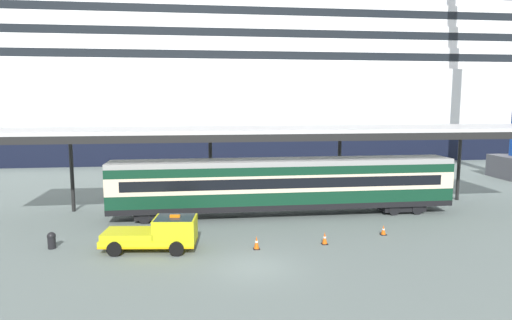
% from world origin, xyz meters
% --- Properties ---
extents(ground_plane, '(400.00, 400.00, 0.00)m').
position_xyz_m(ground_plane, '(0.00, 0.00, 0.00)').
color(ground_plane, slate).
extents(cruise_ship, '(139.22, 31.11, 36.23)m').
position_xyz_m(cruise_ship, '(-2.29, 52.50, 12.47)').
color(cruise_ship, black).
rests_on(cruise_ship, ground).
extents(platform_canopy, '(41.37, 6.08, 6.37)m').
position_xyz_m(platform_canopy, '(3.43, 10.50, 6.13)').
color(platform_canopy, silver).
rests_on(platform_canopy, ground).
extents(train_carriage, '(24.72, 2.81, 4.11)m').
position_xyz_m(train_carriage, '(3.43, 10.10, 2.31)').
color(train_carriage, black).
rests_on(train_carriage, ground).
extents(service_truck, '(5.40, 2.71, 2.02)m').
position_xyz_m(service_truck, '(-4.94, 3.31, 0.99)').
color(service_truck, yellow).
rests_on(service_truck, ground).
extents(traffic_cone_near, '(0.36, 0.36, 0.62)m').
position_xyz_m(traffic_cone_near, '(8.71, 4.44, 0.30)').
color(traffic_cone_near, black).
rests_on(traffic_cone_near, ground).
extents(traffic_cone_mid, '(0.36, 0.36, 0.76)m').
position_xyz_m(traffic_cone_mid, '(0.50, 2.75, 0.37)').
color(traffic_cone_mid, black).
rests_on(traffic_cone_mid, ground).
extents(traffic_cone_far, '(0.36, 0.36, 0.72)m').
position_xyz_m(traffic_cone_far, '(4.56, 3.11, 0.36)').
color(traffic_cone_far, black).
rests_on(traffic_cone_far, ground).
extents(quay_bollard, '(0.48, 0.48, 0.96)m').
position_xyz_m(quay_bollard, '(-10.99, 4.36, 0.52)').
color(quay_bollard, black).
rests_on(quay_bollard, ground).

